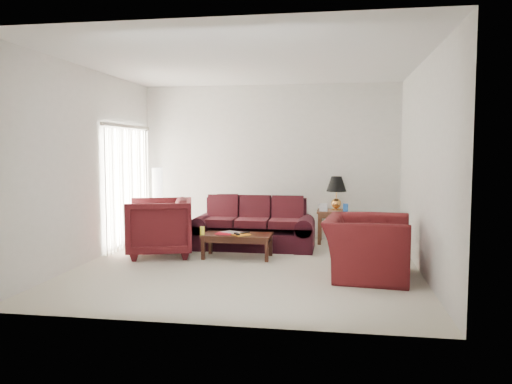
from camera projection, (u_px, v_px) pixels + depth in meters
floor at (247, 267)px, 7.44m from camera, size 5.00×5.00×0.00m
blinds at (128, 186)px, 9.01m from camera, size 0.10×2.00×2.16m
sofa at (253, 224)px, 8.79m from camera, size 2.21×1.13×0.87m
throw_pillow at (228, 205)px, 9.55m from camera, size 0.44×0.27×0.42m
end_table at (332, 227)px, 9.34m from camera, size 0.61×0.61×0.62m
table_lamp at (336, 193)px, 9.33m from camera, size 0.47×0.47×0.63m
clock at (324, 207)px, 9.15m from camera, size 0.15×0.07×0.15m
blue_canister at (346, 208)px, 9.06m from camera, size 0.10×0.10×0.15m
picture_frame at (323, 204)px, 9.51m from camera, size 0.19×0.21×0.06m
floor_lamp at (158, 203)px, 9.68m from camera, size 0.30×0.30×1.41m
armchair_left at (160, 227)px, 8.20m from camera, size 1.29×1.27×0.95m
armchair_right at (367, 247)px, 6.83m from camera, size 1.24×1.39×0.83m
coffee_table at (237, 246)px, 8.05m from camera, size 1.15×0.63×0.39m
magazine_red at (224, 233)px, 8.03m from camera, size 0.28×0.23×0.01m
magazine_white at (231, 232)px, 8.14m from camera, size 0.36×0.33×0.02m
magazine_orange at (241, 235)px, 7.92m from camera, size 0.32×0.32×0.01m
remote_a at (237, 234)px, 7.88m from camera, size 0.13×0.18×0.02m
remote_b at (245, 233)px, 8.00m from camera, size 0.14×0.16×0.02m
yellow_glass at (202, 231)px, 7.96m from camera, size 0.08×0.08×0.13m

